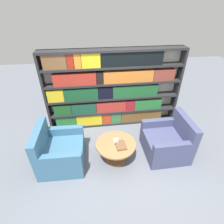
% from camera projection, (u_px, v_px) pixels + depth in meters
% --- Properties ---
extents(ground_plane, '(14.00, 14.00, 0.00)m').
position_uv_depth(ground_plane, '(123.00, 163.00, 3.65)').
color(ground_plane, slate).
extents(bookshelf, '(3.31, 0.30, 1.98)m').
position_uv_depth(bookshelf, '(111.00, 91.00, 4.31)').
color(bookshelf, silver).
rests_on(bookshelf, ground_plane).
extents(armchair_left, '(0.89, 0.93, 0.88)m').
position_uv_depth(armchair_left, '(60.00, 152.00, 3.51)').
color(armchair_left, '#386684').
rests_on(armchair_left, ground_plane).
extents(armchair_right, '(0.87, 0.91, 0.88)m').
position_uv_depth(armchair_right, '(167.00, 142.00, 3.76)').
color(armchair_right, '#42476B').
rests_on(armchair_right, ground_plane).
extents(coffee_table, '(0.81, 0.81, 0.45)m').
position_uv_depth(coffee_table, '(116.00, 148.00, 3.57)').
color(coffee_table, olive).
rests_on(coffee_table, ground_plane).
extents(table_sign, '(0.10, 0.06, 0.14)m').
position_uv_depth(table_sign, '(116.00, 141.00, 3.47)').
color(table_sign, black).
rests_on(table_sign, coffee_table).
extents(stray_book, '(0.21, 0.27, 0.04)m').
position_uv_depth(stray_book, '(121.00, 145.00, 3.43)').
color(stray_book, brown).
rests_on(stray_book, coffee_table).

